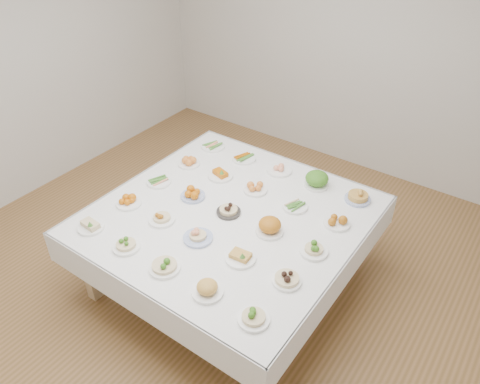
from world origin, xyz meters
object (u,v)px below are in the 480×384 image
Objects in this scene: dish_0 at (90,225)px; dish_24 at (358,195)px; dish_12 at (229,209)px; display_table at (229,221)px.

dish_24 reaches higher than dish_0.
dish_24 is at bearing 44.70° from dish_12.
dish_0 is at bearing -134.74° from dish_24.
display_table is at bearing -134.82° from dish_24.
dish_0 is 1.08m from dish_12.
display_table is at bearing -23.39° from dish_12.
dish_24 is (0.77, 0.77, 0.01)m from dish_12.
dish_0 is at bearing -134.67° from display_table.
dish_0 is 1.03× the size of dish_12.
dish_12 is at bearing -135.30° from dish_24.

